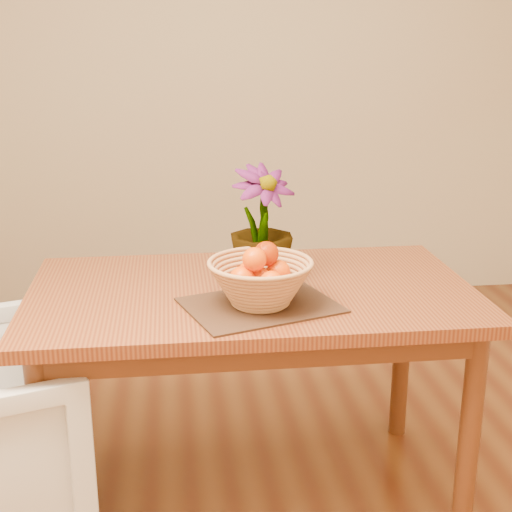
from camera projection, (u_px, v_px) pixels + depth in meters
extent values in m
cube|color=beige|center=(211.00, 67.00, 3.92)|extent=(4.00, 0.02, 2.70)
cube|color=brown|center=(252.00, 294.00, 2.26)|extent=(1.40, 0.80, 0.04)
cube|color=#4E2712|center=(252.00, 311.00, 2.27)|extent=(1.28, 0.68, 0.08)
cylinder|color=#4E2712|center=(45.00, 468.00, 1.99)|extent=(0.06, 0.06, 0.71)
cylinder|color=#4E2712|center=(469.00, 439.00, 2.14)|extent=(0.06, 0.06, 0.71)
cylinder|color=#4E2712|center=(73.00, 367.00, 2.60)|extent=(0.06, 0.06, 0.71)
cylinder|color=#4E2712|center=(402.00, 350.00, 2.74)|extent=(0.06, 0.06, 0.71)
cube|color=#382014|center=(260.00, 305.00, 2.10)|extent=(0.50, 0.44, 0.01)
cylinder|color=tan|center=(260.00, 303.00, 2.09)|extent=(0.16, 0.16, 0.01)
sphere|color=#E43903|center=(260.00, 278.00, 2.07)|extent=(0.06, 0.06, 0.06)
sphere|color=#E43903|center=(278.00, 272.00, 2.10)|extent=(0.07, 0.07, 0.07)
sphere|color=#E43903|center=(250.00, 271.00, 2.12)|extent=(0.07, 0.07, 0.07)
sphere|color=#E43903|center=(242.00, 279.00, 2.04)|extent=(0.07, 0.07, 0.07)
sphere|color=#E43903|center=(271.00, 282.00, 2.02)|extent=(0.07, 0.07, 0.07)
sphere|color=#E43903|center=(266.00, 254.00, 2.07)|extent=(0.07, 0.07, 0.07)
sphere|color=#E43903|center=(254.00, 259.00, 2.03)|extent=(0.07, 0.07, 0.07)
sphere|color=#E43903|center=(266.00, 254.00, 2.07)|extent=(0.07, 0.07, 0.07)
imported|color=#154814|center=(261.00, 225.00, 2.27)|extent=(0.28, 0.28, 0.37)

